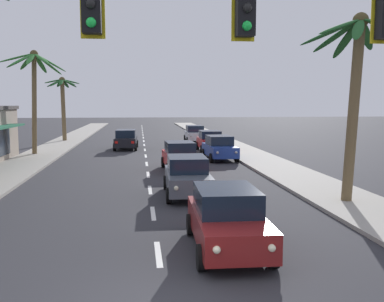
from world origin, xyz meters
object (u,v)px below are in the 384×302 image
Objects in this scene: sedan_third_in_queue at (187,176)px; sedan_parked_far_kerb at (210,141)px; sedan_lead_at_stop_bar at (227,218)px; sedan_oncoming_far at (126,139)px; sedan_fifth_in_queue at (180,156)px; sedan_parked_nearest_kerb at (219,148)px; palm_left_farthest at (63,96)px; palm_right_second at (357,68)px; palm_left_third at (34,77)px; sedan_parked_mid_kerb at (195,134)px; traffic_signal_mast at (335,43)px.

sedan_third_in_queue is 17.24m from sedan_parked_far_kerb.
sedan_oncoming_far is at bearing 97.50° from sedan_lead_at_stop_bar.
sedan_parked_nearest_kerb is at bearing 54.21° from sedan_fifth_in_queue.
palm_left_farthest is (-6.50, 8.02, 3.77)m from sedan_oncoming_far.
sedan_fifth_in_queue is (0.04, 14.00, 0.00)m from sedan_lead_at_stop_bar.
palm_right_second is at bearing -82.43° from sedan_parked_far_kerb.
palm_left_third reaches higher than sedan_oncoming_far.
sedan_parked_mid_kerb is at bearing 89.88° from sedan_parked_nearest_kerb.
sedan_oncoming_far is at bearing 160.83° from sedan_parked_far_kerb.
palm_left_third reaches higher than palm_left_farthest.
sedan_oncoming_far and sedan_parked_nearest_kerb have the same top height.
traffic_signal_mast reaches higher than sedan_parked_nearest_kerb.
palm_left_third reaches higher than sedan_third_in_queue.
sedan_third_in_queue is (-1.53, 10.62, -4.20)m from traffic_signal_mast.
traffic_signal_mast is 2.39× the size of sedan_third_in_queue.
sedan_fifth_in_queue is at bearing -74.04° from sedan_oncoming_far.
sedan_parked_far_kerb is at bearing 87.71° from sedan_parked_nearest_kerb.
palm_left_third is (-11.26, 26.10, 0.80)m from traffic_signal_mast.
sedan_lead_at_stop_bar is at bearing -87.49° from sedan_third_in_queue.
sedan_parked_far_kerb is 17.38m from palm_left_farthest.
sedan_parked_nearest_kerb is at bearing 101.36° from palm_right_second.
palm_right_second is (6.28, -2.31, 4.44)m from sedan_third_in_queue.
sedan_oncoming_far is at bearing -50.96° from palm_left_farthest.
sedan_parked_nearest_kerb is 1.01× the size of sedan_parked_far_kerb.
sedan_fifth_in_queue is 0.61× the size of palm_right_second.
sedan_oncoming_far is 10.99m from palm_left_farthest.
palm_right_second reaches higher than sedan_parked_mid_kerb.
sedan_third_in_queue is at bearing -92.84° from sedan_fifth_in_queue.
sedan_parked_mid_kerb is (0.03, 13.77, 0.00)m from sedan_parked_nearest_kerb.
palm_left_farthest is at bearing 129.77° from sedan_parked_nearest_kerb.
sedan_oncoming_far is 7.29m from sedan_parked_far_kerb.
sedan_parked_mid_kerb is 13.89m from palm_left_farthest.
sedan_parked_mid_kerb is (2.03, 35.80, -4.20)m from traffic_signal_mast.
palm_right_second is at bearing -57.49° from sedan_fifth_in_queue.
palm_right_second is at bearing -20.20° from sedan_third_in_queue.
palm_left_farthest is 0.89× the size of palm_right_second.
sedan_lead_at_stop_bar is 24.07m from sedan_parked_far_kerb.
sedan_third_in_queue is 29.14m from palm_left_farthest.
sedan_third_in_queue and sedan_parked_mid_kerb have the same top height.
sedan_third_in_queue is 0.68× the size of palm_left_farthest.
sedan_lead_at_stop_bar is 1.00× the size of sedan_parked_far_kerb.
sedan_parked_mid_kerb is at bearing 36.13° from palm_left_third.
sedan_parked_far_kerb is 0.68× the size of palm_left_farthest.
palm_left_third reaches higher than sedan_parked_far_kerb.
palm_right_second is (15.94, -29.55, 0.67)m from palm_left_farthest.
sedan_fifth_in_queue is at bearing -40.06° from palm_left_third.
palm_left_farthest is at bearing 106.21° from sedan_lead_at_stop_bar.
palm_left_farthest is (-10.00, 20.24, 3.77)m from sedan_fifth_in_queue.
palm_right_second is (2.54, -19.14, 4.44)m from sedan_parked_far_kerb.
sedan_parked_nearest_kerb is 13.77m from sedan_parked_mid_kerb.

